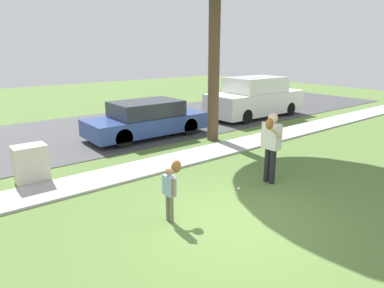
% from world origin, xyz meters
% --- Properties ---
extents(ground_plane, '(48.00, 48.00, 0.00)m').
position_xyz_m(ground_plane, '(0.00, 3.50, 0.00)').
color(ground_plane, '#567538').
extents(sidewalk_strip, '(36.00, 1.20, 0.06)m').
position_xyz_m(sidewalk_strip, '(0.00, 3.60, 0.03)').
color(sidewalk_strip, '#B2B2AD').
rests_on(sidewalk_strip, ground).
extents(road_surface, '(36.00, 6.80, 0.02)m').
position_xyz_m(road_surface, '(0.00, 8.60, 0.01)').
color(road_surface, '#424244').
rests_on(road_surface, ground).
extents(person_adult, '(0.69, 0.66, 1.75)m').
position_xyz_m(person_adult, '(2.02, 0.83, 1.07)').
color(person_adult, black).
rests_on(person_adult, ground).
extents(person_child, '(0.48, 0.44, 1.13)m').
position_xyz_m(person_child, '(-0.91, 0.80, 0.73)').
color(person_child, '#6B6656').
rests_on(person_child, ground).
extents(baseball, '(0.07, 0.07, 0.07)m').
position_xyz_m(baseball, '(1.13, 0.97, 0.04)').
color(baseball, white).
rests_on(baseball, ground).
extents(utility_cabinet, '(0.76, 0.53, 0.95)m').
position_xyz_m(utility_cabinet, '(-2.54, 4.48, 0.48)').
color(utility_cabinet, beige).
rests_on(utility_cabinet, ground).
extents(parked_wagon_blue, '(4.50, 1.80, 1.33)m').
position_xyz_m(parked_wagon_blue, '(2.02, 6.60, 0.66)').
color(parked_wagon_blue, '#2D478C').
rests_on(parked_wagon_blue, road_surface).
extents(parked_van_white, '(5.00, 1.95, 1.88)m').
position_xyz_m(parked_van_white, '(8.08, 6.67, 0.90)').
color(parked_van_white, silver).
rests_on(parked_van_white, road_surface).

